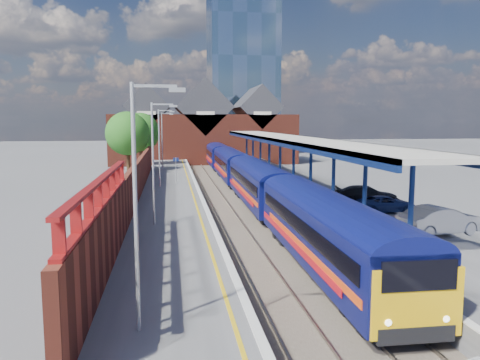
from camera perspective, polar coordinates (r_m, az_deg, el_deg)
The scene contains 23 objects.
ground at distance 51.81m, azimuth -2.31°, elevation -0.53°, with size 240.00×240.00×0.00m, color #5B5B5E.
ballast_bed at distance 41.99m, azimuth -0.84°, elevation -2.30°, with size 6.00×76.00×0.06m, color #473D33.
rails at distance 41.97m, azimuth -0.84°, elevation -2.18°, with size 4.51×76.00×0.14m.
left_platform at distance 41.55m, azimuth -8.38°, elevation -1.82°, with size 5.00×76.00×1.00m, color #565659.
right_platform at distance 43.11m, azimuth 7.09°, elevation -1.47°, with size 6.00×76.00×1.00m, color #565659.
coping_left at distance 41.54m, azimuth -5.15°, elevation -1.04°, with size 0.30×76.00×0.05m, color silver.
coping_right at distance 42.36m, azimuth 3.39°, elevation -0.87°, with size 0.30×76.00×0.05m, color silver.
yellow_line at distance 41.51m, azimuth -5.98°, elevation -1.09°, with size 0.14×76.00×0.01m, color yellow.
train at distance 45.69m, azimuth 0.37°, elevation 1.12°, with size 2.98×65.93×3.45m.
canopy at distance 44.41m, azimuth 5.87°, elevation 4.96°, with size 4.50×52.00×4.48m.
lamp_post_a at distance 13.22m, azimuth -12.08°, elevation -1.52°, with size 1.48×0.18×7.00m.
lamp_post_b at distance 27.13m, azimuth -10.28°, elevation 2.92°, with size 1.48×0.18×7.00m.
lamp_post_c at distance 43.09m, azimuth -9.65°, elevation 4.48°, with size 1.48×0.18×7.00m.
lamp_post_d at distance 59.08m, azimuth -9.36°, elevation 5.20°, with size 1.48×0.18×7.00m.
platform_sign at distance 45.25m, azimuth -7.81°, elevation 1.72°, with size 0.55×0.08×2.50m.
brick_wall at distance 34.97m, azimuth -12.67°, elevation -0.38°, with size 0.35×50.00×3.86m.
station_building at distance 79.25m, azimuth -4.54°, elevation 6.09°, with size 30.00×12.12×13.78m.
glass_tower at distance 103.08m, azimuth 0.23°, elevation 14.58°, with size 14.20×14.20×40.30m.
tree_near at distance 57.17m, azimuth -13.41°, elevation 5.39°, with size 5.20×5.20×8.10m.
tree_far at distance 65.08m, azimuth -11.94°, elevation 5.63°, with size 5.20×5.20×8.10m.
parked_car_silver at distance 26.88m, azimuth 23.21°, elevation -4.54°, with size 1.62×4.63×1.53m, color silver.
parked_car_dark at distance 34.94m, azimuth 15.12°, elevation -1.77°, with size 1.87×4.60×1.33m, color black.
parked_car_blue at distance 32.28m, azimuth 17.39°, elevation -2.79°, with size 1.80×3.91×1.09m, color navy.
Camera 1 is at (-5.52, -21.04, 6.96)m, focal length 35.00 mm.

